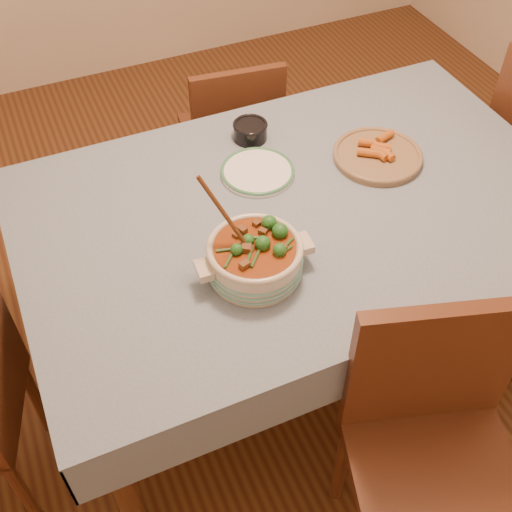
{
  "coord_description": "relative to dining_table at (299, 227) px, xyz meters",
  "views": [
    {
      "loc": [
        -0.69,
        -1.25,
        2.06
      ],
      "look_at": [
        -0.24,
        -0.21,
        0.84
      ],
      "focal_mm": 45.0,
      "sensor_mm": 36.0,
      "label": 1
    }
  ],
  "objects": [
    {
      "name": "chair_far",
      "position": [
        0.1,
        0.8,
        -0.21
      ],
      "size": [
        0.41,
        0.41,
        0.8
      ],
      "rotation": [
        0.0,
        0.0,
        3.02
      ],
      "color": "#543019",
      "rests_on": "floor"
    },
    {
      "name": "chair_near",
      "position": [
        0.04,
        -0.72,
        -0.14
      ],
      "size": [
        0.54,
        0.54,
        0.93
      ],
      "rotation": [
        0.0,
        0.0,
        -0.29
      ],
      "color": "#543019",
      "rests_on": "floor"
    },
    {
      "name": "fried_plate",
      "position": [
        0.32,
        0.1,
        0.11
      ],
      "size": [
        0.37,
        0.37,
        0.05
      ],
      "rotation": [
        0.0,
        0.0,
        0.38
      ],
      "color": "#926F51",
      "rests_on": "dining_table"
    },
    {
      "name": "floor",
      "position": [
        0.0,
        0.0,
        -0.66
      ],
      "size": [
        4.5,
        4.5,
        0.0
      ],
      "primitive_type": "plane",
      "color": "#4B2615",
      "rests_on": "ground"
    },
    {
      "name": "dining_table",
      "position": [
        0.0,
        0.0,
        0.0
      ],
      "size": [
        1.68,
        1.08,
        0.76
      ],
      "color": "#5A301D",
      "rests_on": "floor"
    },
    {
      "name": "white_plate",
      "position": [
        -0.06,
        0.18,
        0.1
      ],
      "size": [
        0.28,
        0.28,
        0.02
      ],
      "rotation": [
        0.0,
        0.0,
        -0.26
      ],
      "color": "white",
      "rests_on": "dining_table"
    },
    {
      "name": "stew_casserole",
      "position": [
        -0.23,
        -0.19,
        0.16
      ],
      "size": [
        0.32,
        0.26,
        0.3
      ],
      "rotation": [
        0.0,
        0.0,
        -0.06
      ],
      "color": "beige",
      "rests_on": "dining_table"
    },
    {
      "name": "condiment_bowl",
      "position": [
        -0.01,
        0.36,
        0.13
      ],
      "size": [
        0.12,
        0.12,
        0.06
      ],
      "rotation": [
        0.0,
        0.0,
        -0.03
      ],
      "color": "black",
      "rests_on": "dining_table"
    }
  ]
}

